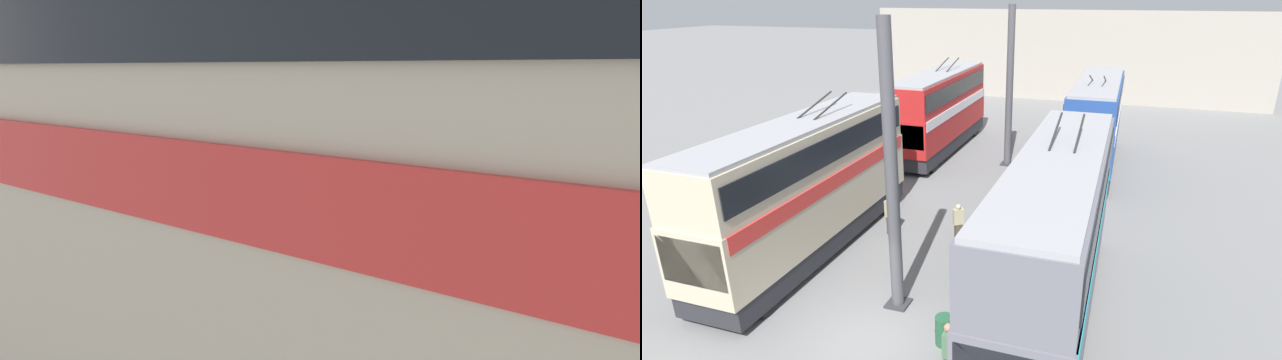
% 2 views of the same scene
% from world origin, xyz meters
% --- Properties ---
extents(support_column_far, '(0.72, 0.72, 8.95)m').
position_xyz_m(support_column_far, '(16.89, 0.00, 4.35)').
color(support_column_far, '#4C4C51').
rests_on(support_column_far, ground_plane).
extents(bus_left_far, '(10.55, 2.54, 5.59)m').
position_xyz_m(bus_left_far, '(18.30, -4.73, 2.84)').
color(bus_left_far, black).
rests_on(bus_left_far, ground_plane).
extents(bus_right_near, '(11.29, 2.54, 5.78)m').
position_xyz_m(bus_right_near, '(4.42, 4.73, 2.93)').
color(bus_right_near, black).
rests_on(bus_right_near, ground_plane).
extents(person_by_right_row, '(0.48, 0.41, 1.75)m').
position_xyz_m(person_by_right_row, '(6.53, 2.47, 0.93)').
color(person_by_right_row, '#473D33').
rests_on(person_by_right_row, ground_plane).
extents(person_aisle_midway, '(0.45, 0.48, 1.60)m').
position_xyz_m(person_aisle_midway, '(6.86, -0.40, 0.84)').
color(person_aisle_midway, '#473D33').
rests_on(person_aisle_midway, ground_plane).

